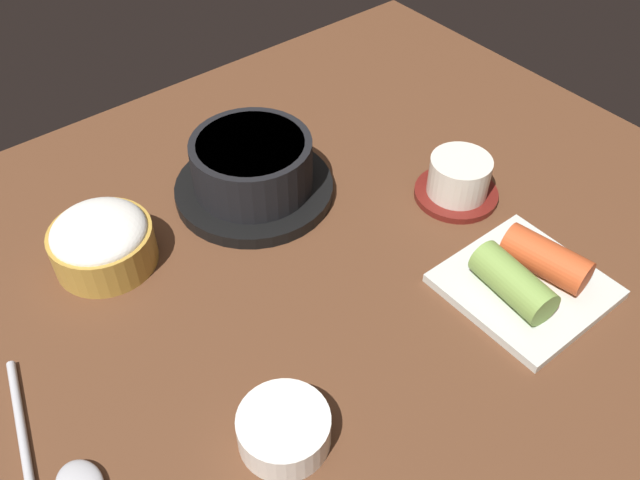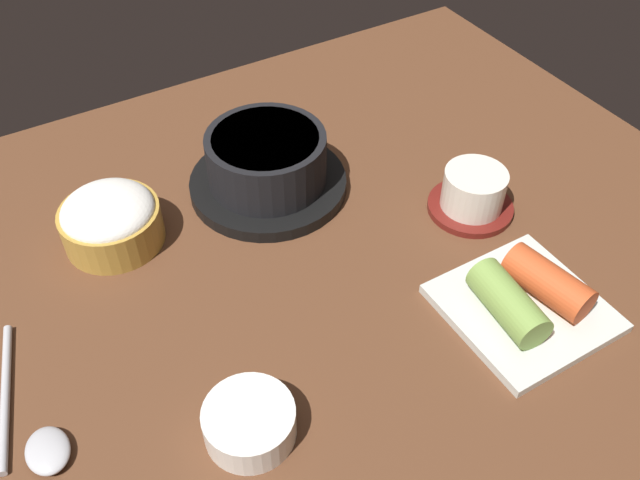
{
  "view_description": "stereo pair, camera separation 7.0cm",
  "coord_description": "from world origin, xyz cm",
  "px_view_note": "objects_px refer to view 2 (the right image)",
  "views": [
    {
      "loc": [
        -28.99,
        -40.84,
        54.44
      ],
      "look_at": [
        2.0,
        -2.0,
        5.0
      ],
      "focal_mm": 38.04,
      "sensor_mm": 36.0,
      "label": 1
    },
    {
      "loc": [
        -23.23,
        -44.81,
        54.44
      ],
      "look_at": [
        2.0,
        -2.0,
        5.0
      ],
      "focal_mm": 38.04,
      "sensor_mm": 36.0,
      "label": 2
    }
  ],
  "objects_px": {
    "rice_bowl": "(110,219)",
    "spoon": "(34,432)",
    "side_bowl_near": "(249,422)",
    "tea_cup_with_saucer": "(473,193)",
    "kimchi_plate": "(526,300)",
    "stone_pot": "(267,165)"
  },
  "relations": [
    {
      "from": "stone_pot",
      "to": "spoon",
      "type": "xyz_separation_m",
      "value": [
        -0.32,
        -0.19,
        -0.03
      ]
    },
    {
      "from": "rice_bowl",
      "to": "side_bowl_near",
      "type": "xyz_separation_m",
      "value": [
        0.02,
        -0.28,
        -0.01
      ]
    },
    {
      "from": "kimchi_plate",
      "to": "spoon",
      "type": "xyz_separation_m",
      "value": [
        -0.45,
        0.11,
        -0.01
      ]
    },
    {
      "from": "kimchi_plate",
      "to": "side_bowl_near",
      "type": "xyz_separation_m",
      "value": [
        -0.29,
        0.02,
        -0.0
      ]
    },
    {
      "from": "stone_pot",
      "to": "rice_bowl",
      "type": "relative_size",
      "value": 1.72
    },
    {
      "from": "side_bowl_near",
      "to": "spoon",
      "type": "relative_size",
      "value": 0.45
    },
    {
      "from": "side_bowl_near",
      "to": "rice_bowl",
      "type": "bearing_deg",
      "value": 94.69
    },
    {
      "from": "tea_cup_with_saucer",
      "to": "kimchi_plate",
      "type": "height_order",
      "value": "tea_cup_with_saucer"
    },
    {
      "from": "tea_cup_with_saucer",
      "to": "kimchi_plate",
      "type": "distance_m",
      "value": 0.15
    },
    {
      "from": "rice_bowl",
      "to": "kimchi_plate",
      "type": "bearing_deg",
      "value": -43.88
    },
    {
      "from": "stone_pot",
      "to": "rice_bowl",
      "type": "bearing_deg",
      "value": 177.47
    },
    {
      "from": "rice_bowl",
      "to": "side_bowl_near",
      "type": "height_order",
      "value": "rice_bowl"
    },
    {
      "from": "tea_cup_with_saucer",
      "to": "rice_bowl",
      "type": "bearing_deg",
      "value": 156.59
    },
    {
      "from": "side_bowl_near",
      "to": "spoon",
      "type": "bearing_deg",
      "value": 150.46
    },
    {
      "from": "side_bowl_near",
      "to": "spoon",
      "type": "height_order",
      "value": "side_bowl_near"
    },
    {
      "from": "rice_bowl",
      "to": "spoon",
      "type": "bearing_deg",
      "value": -124.91
    },
    {
      "from": "side_bowl_near",
      "to": "kimchi_plate",
      "type": "bearing_deg",
      "value": -3.46
    },
    {
      "from": "stone_pot",
      "to": "rice_bowl",
      "type": "xyz_separation_m",
      "value": [
        -0.18,
        0.01,
        -0.0
      ]
    },
    {
      "from": "stone_pot",
      "to": "tea_cup_with_saucer",
      "type": "bearing_deg",
      "value": -39.56
    },
    {
      "from": "stone_pot",
      "to": "side_bowl_near",
      "type": "height_order",
      "value": "stone_pot"
    },
    {
      "from": "tea_cup_with_saucer",
      "to": "side_bowl_near",
      "type": "distance_m",
      "value": 0.37
    },
    {
      "from": "rice_bowl",
      "to": "side_bowl_near",
      "type": "bearing_deg",
      "value": -85.31
    }
  ]
}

